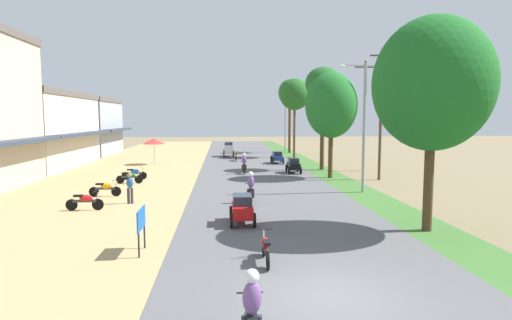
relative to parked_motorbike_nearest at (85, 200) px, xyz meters
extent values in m
plane|color=#7A6B4C|center=(9.28, -10.73, -0.55)|extent=(180.00, 180.00, 0.00)
cube|color=#565659|center=(9.28, -10.73, -0.51)|extent=(9.00, 140.00, 0.08)
cube|color=#2D3847|center=(-5.73, 6.18, 2.52)|extent=(1.20, 10.21, 0.25)
cube|color=beige|center=(-10.72, 18.86, 2.65)|extent=(8.38, 13.87, 6.40)
cube|color=#2D3847|center=(-5.93, 18.86, 2.52)|extent=(1.20, 13.87, 0.25)
cube|color=#59514C|center=(-10.72, 18.86, 6.10)|extent=(8.58, 14.07, 0.50)
cube|color=#999EA8|center=(-10.72, 32.15, 2.65)|extent=(8.07, 10.46, 6.40)
cube|color=#2D3847|center=(-6.08, 32.15, 2.52)|extent=(1.20, 10.46, 0.25)
cube|color=#59514C|center=(-10.72, 32.15, 6.10)|extent=(8.27, 10.66, 0.50)
cylinder|color=black|center=(0.59, 0.00, -0.21)|extent=(0.56, 0.06, 0.56)
cylinder|color=black|center=(-0.65, 0.00, -0.21)|extent=(0.56, 0.06, 0.56)
cube|color=#333338|center=(-0.03, 0.00, -0.03)|extent=(1.12, 0.12, 0.12)
ellipsoid|color=red|center=(0.05, 0.00, 0.11)|extent=(0.64, 0.28, 0.32)
cube|color=black|center=(-0.31, 0.00, 0.23)|extent=(0.44, 0.20, 0.10)
cylinder|color=#A5A8AD|center=(0.53, 0.00, 0.06)|extent=(0.26, 0.05, 0.68)
cylinder|color=black|center=(0.47, 0.00, 0.43)|extent=(0.04, 0.54, 0.04)
cylinder|color=black|center=(0.58, 3.64, -0.21)|extent=(0.56, 0.06, 0.56)
cylinder|color=black|center=(-0.66, 3.64, -0.21)|extent=(0.56, 0.06, 0.56)
cube|color=#333338|center=(-0.04, 3.64, -0.03)|extent=(1.12, 0.12, 0.12)
ellipsoid|color=orange|center=(0.04, 3.64, 0.11)|extent=(0.64, 0.28, 0.32)
cube|color=black|center=(-0.32, 3.64, 0.23)|extent=(0.44, 0.20, 0.10)
cylinder|color=#A5A8AD|center=(0.52, 3.64, 0.06)|extent=(0.26, 0.05, 0.68)
cylinder|color=black|center=(0.46, 3.64, 0.43)|extent=(0.04, 0.54, 0.04)
cylinder|color=black|center=(0.94, 8.34, -0.21)|extent=(0.56, 0.06, 0.56)
cylinder|color=black|center=(-0.30, 8.34, -0.21)|extent=(0.56, 0.06, 0.56)
cube|color=#333338|center=(0.32, 8.34, -0.03)|extent=(1.12, 0.12, 0.12)
ellipsoid|color=#14722D|center=(0.40, 8.34, 0.11)|extent=(0.64, 0.28, 0.32)
cube|color=black|center=(0.04, 8.34, 0.23)|extent=(0.44, 0.20, 0.10)
cylinder|color=#A5A8AD|center=(0.88, 8.34, 0.06)|extent=(0.26, 0.05, 0.68)
cylinder|color=black|center=(0.82, 8.34, 0.43)|extent=(0.04, 0.54, 0.04)
cylinder|color=black|center=(0.87, 10.28, -0.21)|extent=(0.56, 0.06, 0.56)
cylinder|color=black|center=(-0.37, 10.28, -0.21)|extent=(0.56, 0.06, 0.56)
cube|color=#333338|center=(0.25, 10.28, -0.03)|extent=(1.12, 0.12, 0.12)
ellipsoid|color=#1E4CA5|center=(0.33, 10.28, 0.11)|extent=(0.64, 0.28, 0.32)
cube|color=black|center=(-0.03, 10.28, 0.23)|extent=(0.44, 0.20, 0.10)
cylinder|color=#A5A8AD|center=(0.81, 10.28, 0.06)|extent=(0.26, 0.05, 0.68)
cylinder|color=black|center=(0.75, 10.28, 0.43)|extent=(0.04, 0.54, 0.04)
cylinder|color=#262628|center=(3.95, -7.29, -0.09)|extent=(0.06, 0.06, 0.80)
cylinder|color=#262628|center=(3.95, -6.29, -0.09)|extent=(0.06, 0.06, 0.80)
cube|color=#1959B2|center=(3.95, -6.79, 0.66)|extent=(0.04, 1.30, 0.70)
cylinder|color=#99999E|center=(0.13, 20.30, 0.56)|extent=(0.05, 0.05, 2.10)
cone|color=red|center=(0.13, 20.30, 1.76)|extent=(2.20, 2.20, 0.55)
cylinder|color=#33333D|center=(1.91, 1.50, -0.08)|extent=(0.14, 0.14, 0.82)
cylinder|color=#33333D|center=(1.73, 1.49, -0.08)|extent=(0.14, 0.14, 0.82)
ellipsoid|color=#265999|center=(1.82, 1.49, 0.61)|extent=(0.37, 0.26, 0.56)
sphere|color=#9E7556|center=(1.82, 1.49, 1.02)|extent=(0.22, 0.22, 0.22)
cylinder|color=#4C351E|center=(14.75, -4.86, 1.68)|extent=(0.38, 0.38, 4.35)
ellipsoid|color=#196021|center=(14.75, -4.86, 5.29)|extent=(4.57, 4.57, 5.18)
cylinder|color=#4C351E|center=(14.69, 9.98, 1.54)|extent=(0.34, 0.34, 4.08)
ellipsoid|color=#1E6426|center=(14.69, 9.98, 4.91)|extent=(3.84, 3.84, 4.84)
cylinder|color=#4C351E|center=(15.25, 15.01, 2.82)|extent=(0.36, 0.36, 6.63)
ellipsoid|color=#205824|center=(15.25, 15.01, 6.90)|extent=(3.03, 3.03, 2.80)
cylinder|color=#4C351E|center=(14.79, 26.35, 2.57)|extent=(0.25, 0.25, 6.12)
ellipsoid|color=#21581F|center=(14.79, 26.35, 6.60)|extent=(3.38, 3.38, 3.52)
cylinder|color=#4C351E|center=(15.26, 32.69, 2.87)|extent=(0.33, 0.33, 6.72)
ellipsoid|color=#24671F|center=(15.26, 32.69, 7.15)|extent=(2.91, 2.91, 3.37)
cylinder|color=gray|center=(15.08, 3.82, 3.36)|extent=(0.16, 0.16, 7.70)
cylinder|color=gray|center=(14.38, 3.82, 7.06)|extent=(1.40, 0.08, 0.08)
ellipsoid|color=silver|center=(13.68, 3.82, 6.99)|extent=(0.36, 0.20, 0.14)
cylinder|color=gray|center=(15.78, 3.82, 7.06)|extent=(1.40, 0.08, 0.08)
ellipsoid|color=silver|center=(16.48, 3.82, 6.99)|extent=(0.36, 0.20, 0.14)
cylinder|color=gray|center=(15.08, 35.22, 3.51)|extent=(0.16, 0.16, 8.01)
cylinder|color=gray|center=(14.38, 35.22, 7.37)|extent=(1.40, 0.08, 0.08)
ellipsoid|color=silver|center=(13.68, 35.22, 7.30)|extent=(0.36, 0.20, 0.14)
cylinder|color=gray|center=(15.78, 35.22, 7.37)|extent=(1.40, 0.08, 0.08)
ellipsoid|color=silver|center=(16.48, 35.22, 7.30)|extent=(0.36, 0.20, 0.14)
cylinder|color=brown|center=(18.08, 9.03, 4.17)|extent=(0.20, 0.20, 9.44)
cube|color=#473323|center=(18.08, 9.03, 8.39)|extent=(1.80, 0.10, 0.10)
cylinder|color=brown|center=(18.66, 14.28, 4.07)|extent=(0.20, 0.20, 9.25)
cube|color=#473323|center=(18.66, 14.28, 8.20)|extent=(1.80, 0.10, 0.10)
cube|color=red|center=(7.46, -3.20, 0.11)|extent=(0.84, 1.95, 0.50)
cube|color=#232B38|center=(7.46, -3.25, 0.56)|extent=(0.77, 1.10, 0.40)
cylinder|color=black|center=(6.99, -2.50, -0.17)|extent=(0.10, 0.60, 0.60)
cylinder|color=black|center=(7.93, -2.50, -0.17)|extent=(0.10, 0.60, 0.60)
cylinder|color=black|center=(6.99, -3.91, -0.17)|extent=(0.10, 0.60, 0.60)
cylinder|color=black|center=(7.93, -3.91, -0.17)|extent=(0.10, 0.60, 0.60)
cube|color=black|center=(12.38, 12.73, 0.11)|extent=(0.84, 1.95, 0.50)
cube|color=#232B38|center=(12.38, 12.78, 0.56)|extent=(0.77, 1.10, 0.40)
cylinder|color=black|center=(12.85, 12.03, -0.17)|extent=(0.10, 0.60, 0.60)
cylinder|color=black|center=(11.91, 12.03, -0.17)|extent=(0.10, 0.60, 0.60)
cylinder|color=black|center=(12.85, 13.43, -0.17)|extent=(0.10, 0.60, 0.60)
cylinder|color=black|center=(11.91, 13.43, -0.17)|extent=(0.10, 0.60, 0.60)
cube|color=navy|center=(12.01, 20.04, 0.10)|extent=(0.88, 2.25, 0.44)
cube|color=#232B38|center=(12.01, 19.94, 0.52)|extent=(0.81, 1.30, 0.40)
cylinder|color=black|center=(12.50, 19.23, -0.15)|extent=(0.11, 0.64, 0.64)
cylinder|color=black|center=(11.51, 19.23, -0.15)|extent=(0.11, 0.64, 0.64)
cylinder|color=black|center=(12.50, 20.85, -0.15)|extent=(0.11, 0.64, 0.64)
cylinder|color=black|center=(11.51, 20.85, -0.15)|extent=(0.11, 0.64, 0.64)
cube|color=silver|center=(7.38, 27.84, 0.38)|extent=(0.95, 2.40, 0.95)
cube|color=#232B38|center=(7.38, 27.94, 1.03)|extent=(0.87, 2.00, 0.35)
cylinder|color=black|center=(6.85, 28.71, -0.13)|extent=(0.12, 0.68, 0.68)
cylinder|color=black|center=(7.92, 28.71, -0.13)|extent=(0.12, 0.68, 0.68)
cylinder|color=black|center=(6.85, 26.98, -0.13)|extent=(0.12, 0.68, 0.68)
cylinder|color=black|center=(7.92, 26.98, -0.13)|extent=(0.12, 0.68, 0.68)
cylinder|color=black|center=(7.17, -12.34, -0.19)|extent=(0.06, 0.56, 0.56)
ellipsoid|color=#14722D|center=(7.17, -12.88, 0.13)|extent=(0.28, 0.64, 0.32)
cube|color=black|center=(7.17, -13.24, 0.25)|extent=(0.20, 0.44, 0.10)
cylinder|color=#A5A8AD|center=(7.17, -12.40, 0.08)|extent=(0.05, 0.26, 0.68)
cylinder|color=black|center=(7.17, -12.46, 0.45)|extent=(0.54, 0.04, 0.04)
ellipsoid|color=#724C8C|center=(7.17, -13.16, 0.65)|extent=(0.36, 0.28, 0.64)
sphere|color=white|center=(7.17, -13.12, 1.05)|extent=(0.28, 0.28, 0.28)
cylinder|color=black|center=(7.95, -7.52, -0.19)|extent=(0.06, 0.56, 0.56)
cylinder|color=black|center=(7.95, -8.76, -0.19)|extent=(0.06, 0.56, 0.56)
cube|color=#333338|center=(7.95, -8.14, -0.01)|extent=(0.12, 1.12, 0.12)
ellipsoid|color=red|center=(7.95, -8.06, 0.13)|extent=(0.28, 0.64, 0.32)
cube|color=black|center=(7.95, -8.42, 0.25)|extent=(0.20, 0.44, 0.10)
cylinder|color=#A5A8AD|center=(7.95, -7.58, 0.08)|extent=(0.05, 0.26, 0.68)
cylinder|color=black|center=(7.95, -7.64, 0.45)|extent=(0.54, 0.04, 0.04)
cylinder|color=black|center=(8.12, 1.86, -0.19)|extent=(0.06, 0.56, 0.56)
cylinder|color=black|center=(8.12, 0.62, -0.19)|extent=(0.06, 0.56, 0.56)
cube|color=#333338|center=(8.12, 1.24, -0.01)|extent=(0.12, 1.12, 0.12)
ellipsoid|color=#8C1E8C|center=(8.12, 1.32, 0.13)|extent=(0.28, 0.64, 0.32)
cube|color=black|center=(8.12, 0.96, 0.25)|extent=(0.20, 0.44, 0.10)
cylinder|color=#A5A8AD|center=(8.12, 1.80, 0.08)|extent=(0.05, 0.26, 0.68)
cylinder|color=black|center=(8.12, 1.74, 0.45)|extent=(0.54, 0.04, 0.04)
ellipsoid|color=#724C8C|center=(8.12, 1.04, 0.65)|extent=(0.36, 0.28, 0.64)
sphere|color=white|center=(8.12, 1.08, 1.05)|extent=(0.28, 0.28, 0.28)
cylinder|color=#2D2D38|center=(7.98, 1.14, 0.01)|extent=(0.12, 0.12, 0.48)
cylinder|color=#2D2D38|center=(8.26, 1.14, 0.01)|extent=(0.12, 0.12, 0.48)
cylinder|color=black|center=(8.39, 13.39, -0.19)|extent=(0.06, 0.56, 0.56)
cylinder|color=black|center=(8.39, 12.15, -0.19)|extent=(0.06, 0.56, 0.56)
cube|color=#333338|center=(8.39, 12.77, -0.01)|extent=(0.12, 1.12, 0.12)
ellipsoid|color=red|center=(8.39, 12.85, 0.13)|extent=(0.28, 0.64, 0.32)
cube|color=black|center=(8.39, 12.49, 0.25)|extent=(0.20, 0.44, 0.10)
cylinder|color=#A5A8AD|center=(8.39, 13.33, 0.08)|extent=(0.05, 0.26, 0.68)
cylinder|color=black|center=(8.39, 13.27, 0.45)|extent=(0.54, 0.04, 0.04)
ellipsoid|color=#724C8C|center=(8.39, 12.57, 0.65)|extent=(0.36, 0.28, 0.64)
sphere|color=white|center=(8.39, 12.61, 1.05)|extent=(0.28, 0.28, 0.28)
cylinder|color=#2D2D38|center=(8.25, 12.67, 0.01)|extent=(0.12, 0.12, 0.48)
cylinder|color=#2D2D38|center=(8.53, 12.67, 0.01)|extent=(0.12, 0.12, 0.48)
cylinder|color=black|center=(8.06, 23.38, -0.19)|extent=(0.06, 0.56, 0.56)
cylinder|color=black|center=(8.06, 22.14, -0.19)|extent=(0.06, 0.56, 0.56)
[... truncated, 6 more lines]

